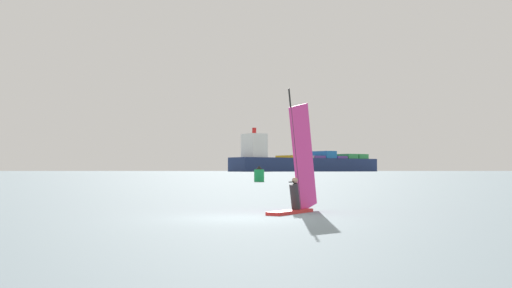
{
  "coord_description": "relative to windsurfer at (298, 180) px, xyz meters",
  "views": [
    {
      "loc": [
        4.32,
        -19.26,
        1.57
      ],
      "look_at": [
        -0.69,
        5.37,
        2.65
      ],
      "focal_mm": 42.44,
      "sensor_mm": 36.0,
      "label": 1
    }
  ],
  "objects": [
    {
      "name": "windsurfer",
      "position": [
        0.0,
        0.0,
        0.0
      ],
      "size": [
        1.46,
        3.38,
        4.56
      ],
      "rotation": [
        0.0,
        0.0,
        4.37
      ],
      "color": "red",
      "rests_on": "ground_plane"
    },
    {
      "name": "distant_headland",
      "position": [
        256.5,
        1411.98,
        25.9
      ],
      "size": [
        1058.75,
        406.63,
        54.23
      ],
      "primitive_type": "cube",
      "rotation": [
        0.0,
        0.0,
        0.15
      ],
      "color": "#4C564C",
      "rests_on": "ground_plane"
    },
    {
      "name": "ground_plane",
      "position": [
        -1.38,
        -2.96,
        -1.22
      ],
      "size": [
        4000.0,
        4000.0,
        0.0
      ],
      "primitive_type": "plane",
      "color": "gray"
    },
    {
      "name": "channel_buoy",
      "position": [
        -12.7,
        56.78,
        -0.26
      ],
      "size": [
        1.34,
        1.34,
        2.14
      ],
      "color": "#19994C",
      "rests_on": "ground_plane"
    },
    {
      "name": "cargo_ship",
      "position": [
        -73.33,
        610.16,
        8.65
      ],
      "size": [
        144.84,
        148.28,
        43.46
      ],
      "rotation": [
        0.0,
        0.0,
        0.8
      ],
      "color": "navy",
      "rests_on": "ground_plane"
    }
  ]
}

